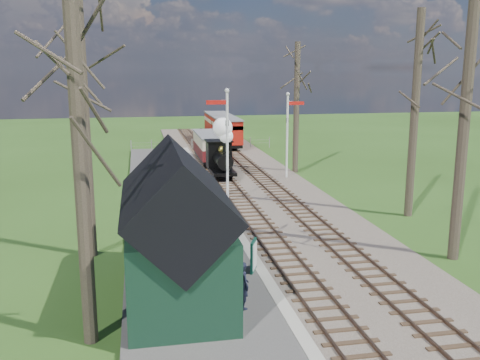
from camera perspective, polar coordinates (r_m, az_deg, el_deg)
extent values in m
plane|color=#2B4D18|center=(14.84, 12.34, -17.72)|extent=(140.00, 140.00, 0.00)
ellipsoid|color=#385B23|center=(82.30, 0.43, -6.02)|extent=(70.40, 44.00, 19.80)
ellipsoid|color=#385B23|center=(83.15, 18.60, -2.94)|extent=(51.20, 32.00, 14.40)
ellipsoid|color=#385B23|center=(85.19, -12.24, -4.52)|extent=(64.00, 40.00, 18.00)
cube|color=brown|center=(35.19, 0.26, 0.05)|extent=(8.00, 60.00, 0.10)
cube|color=brown|center=(34.87, -2.64, 0.08)|extent=(0.07, 60.00, 0.12)
cube|color=brown|center=(35.02, -1.03, 0.15)|extent=(0.07, 60.00, 0.12)
cube|color=#38281C|center=(34.95, -1.83, 0.04)|extent=(1.60, 60.00, 0.09)
cube|color=brown|center=(35.33, 1.53, 0.25)|extent=(0.07, 60.00, 0.12)
cube|color=brown|center=(35.55, 3.11, 0.31)|extent=(0.07, 60.00, 0.12)
cube|color=#38281C|center=(35.44, 2.32, 0.21)|extent=(1.60, 60.00, 0.09)
cube|color=#474442|center=(26.83, -6.54, -3.68)|extent=(5.00, 44.00, 0.20)
cube|color=#B2AD9E|center=(27.09, -1.68, -3.45)|extent=(0.40, 44.00, 0.21)
cube|color=black|center=(16.84, -6.73, -8.22)|extent=(3.00, 6.00, 2.60)
cube|color=black|center=(16.30, -6.89, -2.10)|extent=(3.25, 6.30, 3.25)
cube|color=black|center=(16.19, -0.98, -10.12)|extent=(0.06, 1.20, 2.00)
cylinder|color=silver|center=(28.50, -1.36, 3.28)|extent=(0.14, 0.14, 6.00)
sphere|color=silver|center=(28.20, -1.39, 9.52)|extent=(0.24, 0.24, 0.24)
cube|color=#B7140F|center=(28.15, -2.50, 8.28)|extent=(1.10, 0.08, 0.22)
cube|color=black|center=(28.32, -1.38, 6.08)|extent=(0.18, 0.06, 0.30)
cylinder|color=silver|center=(35.43, 5.04, 4.52)|extent=(0.14, 0.14, 5.50)
sphere|color=silver|center=(35.18, 5.13, 9.13)|extent=(0.24, 0.24, 0.24)
cube|color=#B7140F|center=(35.37, 5.98, 8.15)|extent=(1.10, 0.08, 0.22)
cube|color=black|center=(35.30, 5.08, 6.37)|extent=(0.18, 0.06, 0.30)
cylinder|color=#382D23|center=(14.14, -16.57, 0.10)|extent=(0.39, 0.39, 9.00)
cylinder|color=#382D23|center=(20.96, -16.29, 6.58)|extent=(0.41, 0.41, 11.00)
cylinder|color=#382D23|center=(21.41, 22.96, 7.57)|extent=(0.42, 0.42, 12.00)
cylinder|color=#382D23|center=(27.27, 18.12, 6.54)|extent=(0.40, 0.40, 10.00)
cylinder|color=#382D23|center=(37.50, 6.03, 7.59)|extent=(0.39, 0.39, 9.00)
cube|color=slate|center=(48.56, -4.09, 4.15)|extent=(12.60, 0.02, 0.01)
cube|color=slate|center=(48.60, -4.09, 3.80)|extent=(12.60, 0.02, 0.02)
cylinder|color=slate|center=(48.60, -4.09, 3.86)|extent=(0.08, 0.08, 1.00)
cube|color=black|center=(35.52, -2.01, 1.07)|extent=(1.51, 3.56, 0.22)
cylinder|color=black|center=(34.86, -1.89, 2.20)|extent=(0.98, 2.31, 0.98)
cube|color=black|center=(36.41, -2.28, 2.75)|extent=(1.60, 1.42, 1.78)
cylinder|color=black|center=(33.86, -1.66, 3.28)|extent=(0.25, 0.25, 0.71)
sphere|color=gold|center=(35.02, -1.96, 3.27)|extent=(0.46, 0.46, 0.46)
sphere|color=white|center=(33.76, -1.50, 4.71)|extent=(0.89, 0.89, 0.89)
sphere|color=white|center=(33.76, -1.87, 5.61)|extent=(1.25, 1.25, 1.25)
cylinder|color=black|center=(34.43, -2.56, 0.52)|extent=(0.09, 0.57, 0.57)
cylinder|color=black|center=(34.59, -0.92, 0.58)|extent=(0.09, 0.57, 0.57)
cube|color=black|center=(41.38, -3.30, 2.48)|extent=(1.69, 6.23, 0.27)
cube|color=#541315|center=(41.30, -3.30, 3.21)|extent=(1.78, 6.23, 0.80)
cube|color=beige|center=(41.19, -3.32, 4.31)|extent=(1.78, 6.23, 0.80)
cube|color=slate|center=(41.13, -3.32, 4.92)|extent=(1.87, 6.40, 0.11)
cube|color=black|center=(48.88, -1.40, 4.00)|extent=(1.95, 5.14, 0.31)
cube|color=#9E160D|center=(48.80, -1.41, 4.72)|extent=(2.05, 5.14, 0.92)
cube|color=beige|center=(48.69, -1.41, 5.80)|extent=(2.05, 5.14, 0.92)
cube|color=slate|center=(48.64, -1.41, 6.40)|extent=(2.16, 5.34, 0.12)
cube|color=black|center=(54.26, -2.36, 4.78)|extent=(1.95, 5.14, 0.31)
cube|color=#9E160D|center=(54.19, -2.37, 5.43)|extent=(2.05, 5.14, 0.92)
cube|color=beige|center=(54.09, -2.38, 6.40)|extent=(2.05, 5.14, 0.92)
cube|color=slate|center=(54.05, -2.38, 6.94)|extent=(2.16, 5.34, 0.12)
cube|color=#0D3F30|center=(19.05, 1.44, -8.07)|extent=(0.38, 0.74, 1.13)
cube|color=silver|center=(19.04, 1.59, -8.08)|extent=(0.28, 0.62, 0.93)
cube|color=#402617|center=(19.59, -2.32, -8.49)|extent=(0.65, 1.57, 0.07)
cube|color=#402617|center=(19.49, -2.91, -7.68)|extent=(0.27, 1.51, 0.65)
cube|color=#402617|center=(19.06, -1.53, -9.52)|extent=(0.07, 0.07, 0.22)
cube|color=#402617|center=(20.22, -3.06, -8.25)|extent=(0.07, 0.07, 0.22)
imported|color=black|center=(16.20, 0.33, -11.15)|extent=(0.46, 0.60, 1.46)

